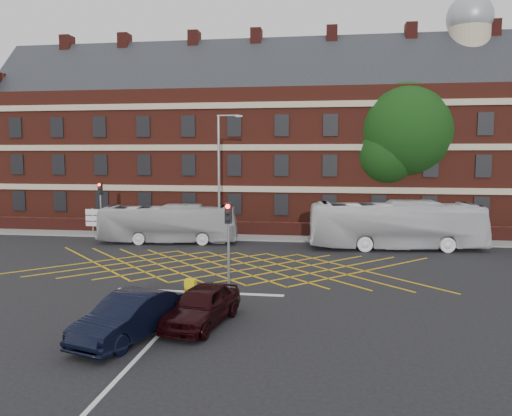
# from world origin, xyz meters

# --- Properties ---
(ground) EXTENTS (120.00, 120.00, 0.00)m
(ground) POSITION_xyz_m (0.00, 0.00, 0.00)
(ground) COLOR black
(ground) RESTS_ON ground
(victorian_building) EXTENTS (51.00, 12.17, 20.40)m
(victorian_building) POSITION_xyz_m (0.25, 22.00, 7.84)
(victorian_building) COLOR #582016
(victorian_building) RESTS_ON ground
(boundary_wall) EXTENTS (56.00, 0.50, 1.10)m
(boundary_wall) POSITION_xyz_m (0.00, 13.00, 0.55)
(boundary_wall) COLOR #4A1913
(boundary_wall) RESTS_ON ground
(far_pavement) EXTENTS (60.00, 3.00, 0.12)m
(far_pavement) POSITION_xyz_m (0.00, 12.00, 0.06)
(far_pavement) COLOR slate
(far_pavement) RESTS_ON ground
(box_junction_hatching) EXTENTS (8.22, 8.22, 0.02)m
(box_junction_hatching) POSITION_xyz_m (0.00, 2.00, 0.01)
(box_junction_hatching) COLOR #CC990C
(box_junction_hatching) RESTS_ON ground
(stop_line) EXTENTS (8.00, 0.30, 0.02)m
(stop_line) POSITION_xyz_m (0.00, -3.50, 0.01)
(stop_line) COLOR silver
(stop_line) RESTS_ON ground
(centre_line) EXTENTS (0.15, 14.00, 0.02)m
(centre_line) POSITION_xyz_m (0.00, -10.00, 0.01)
(centre_line) COLOR silver
(centre_line) RESTS_ON ground
(bus_left) EXTENTS (10.18, 3.43, 2.78)m
(bus_left) POSITION_xyz_m (-5.60, 9.00, 1.39)
(bus_left) COLOR #BCBBBF
(bus_left) RESTS_ON ground
(bus_right) EXTENTS (11.98, 3.88, 3.28)m
(bus_right) POSITION_xyz_m (10.52, 8.94, 1.64)
(bus_right) COLOR silver
(bus_right) RESTS_ON ground
(car_navy) EXTENTS (2.94, 5.04, 1.57)m
(car_navy) POSITION_xyz_m (-0.92, -9.53, 0.79)
(car_navy) COLOR black
(car_navy) RESTS_ON ground
(car_maroon) EXTENTS (2.59, 4.68, 1.51)m
(car_maroon) POSITION_xyz_m (1.24, -7.78, 0.75)
(car_maroon) COLOR black
(car_maroon) RESTS_ON ground
(deciduous_tree) EXTENTS (8.44, 8.42, 12.51)m
(deciduous_tree) POSITION_xyz_m (12.10, 18.19, 7.71)
(deciduous_tree) COLOR black
(deciduous_tree) RESTS_ON ground
(traffic_light_near) EXTENTS (0.70, 0.70, 4.27)m
(traffic_light_near) POSITION_xyz_m (1.46, -3.71, 1.76)
(traffic_light_near) COLOR slate
(traffic_light_near) RESTS_ON ground
(traffic_light_far) EXTENTS (0.70, 0.70, 4.27)m
(traffic_light_far) POSITION_xyz_m (-11.41, 10.29, 1.76)
(traffic_light_far) COLOR slate
(traffic_light_far) RESTS_ON ground
(street_lamp) EXTENTS (2.25, 1.00, 9.24)m
(street_lamp) POSITION_xyz_m (-1.88, 9.65, 3.20)
(street_lamp) COLOR slate
(street_lamp) RESTS_ON ground
(direction_signs) EXTENTS (1.10, 0.16, 2.20)m
(direction_signs) POSITION_xyz_m (-12.52, 11.07, 1.38)
(direction_signs) COLOR gray
(direction_signs) RESTS_ON ground
(utility_cabinet) EXTENTS (0.47, 0.43, 0.85)m
(utility_cabinet) POSITION_xyz_m (-0.15, -4.41, 0.43)
(utility_cabinet) COLOR #DFBD0D
(utility_cabinet) RESTS_ON ground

